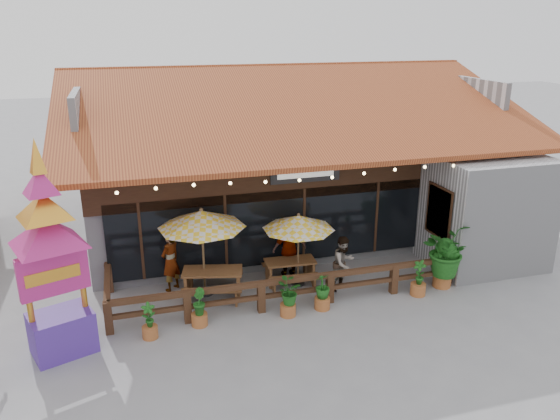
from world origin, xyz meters
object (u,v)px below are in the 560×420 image
object	(u,v)px
picnic_table_left	(213,279)
thai_sign_tower	(48,237)
picnic_table_right	(290,267)
tropical_plant	(445,251)
umbrella_right	(298,223)
umbrella_left	(202,219)

from	to	relation	value
picnic_table_left	thai_sign_tower	bearing A→B (deg)	-155.11
picnic_table_right	tropical_plant	bearing A→B (deg)	-19.62
thai_sign_tower	tropical_plant	world-z (taller)	thai_sign_tower
picnic_table_left	tropical_plant	world-z (taller)	tropical_plant
picnic_table_right	thai_sign_tower	distance (m)	7.10
umbrella_right	picnic_table_right	distance (m)	1.53
picnic_table_left	picnic_table_right	xyz separation A→B (m)	(2.40, 0.23, -0.06)
umbrella_left	thai_sign_tower	world-z (taller)	thai_sign_tower
umbrella_left	thai_sign_tower	xyz separation A→B (m)	(-3.72, -2.01, 0.65)
tropical_plant	picnic_table_left	bearing A→B (deg)	168.99
picnic_table_right	thai_sign_tower	bearing A→B (deg)	-162.03
umbrella_right	umbrella_left	bearing A→B (deg)	176.57
umbrella_right	thai_sign_tower	size ratio (longest dim) A/B	0.50
umbrella_left	umbrella_right	world-z (taller)	umbrella_left
umbrella_right	picnic_table_left	xyz separation A→B (m)	(-2.59, -0.02, -1.45)
picnic_table_left	tropical_plant	bearing A→B (deg)	-11.01
umbrella_left	tropical_plant	distance (m)	7.18
umbrella_right	thai_sign_tower	xyz separation A→B (m)	(-6.52, -1.85, 0.97)
umbrella_left	picnic_table_right	distance (m)	3.19
picnic_table_left	umbrella_left	bearing A→B (deg)	137.53
picnic_table_left	umbrella_right	bearing A→B (deg)	0.54
umbrella_left	picnic_table_right	xyz separation A→B (m)	(2.61, 0.04, -1.83)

